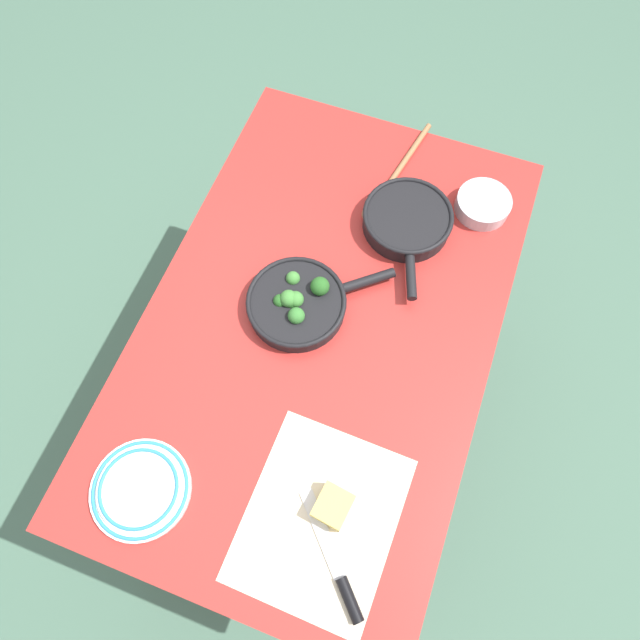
# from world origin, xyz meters

# --- Properties ---
(ground_plane) EXTENTS (14.00, 14.00, 0.00)m
(ground_plane) POSITION_xyz_m (0.00, 0.00, 0.00)
(ground_plane) COLOR #476B56
(dining_table_red) EXTENTS (1.29, 0.81, 0.78)m
(dining_table_red) POSITION_xyz_m (0.00, 0.00, 0.69)
(dining_table_red) COLOR #B72D28
(dining_table_red) RESTS_ON ground_plane
(skillet_broccoli) EXTENTS (0.29, 0.32, 0.07)m
(skillet_broccoli) POSITION_xyz_m (0.02, 0.06, 0.80)
(skillet_broccoli) COLOR black
(skillet_broccoli) RESTS_ON dining_table_red
(skillet_eggs) EXTENTS (0.33, 0.23, 0.05)m
(skillet_eggs) POSITION_xyz_m (0.33, -0.11, 0.80)
(skillet_eggs) COLOR black
(skillet_eggs) RESTS_ON dining_table_red
(wooden_spoon) EXTENTS (0.36, 0.10, 0.02)m
(wooden_spoon) POSITION_xyz_m (0.44, -0.03, 0.78)
(wooden_spoon) COLOR #996B42
(wooden_spoon) RESTS_ON dining_table_red
(parchment_sheet) EXTENTS (0.38, 0.31, 0.00)m
(parchment_sheet) POSITION_xyz_m (-0.41, -0.15, 0.78)
(parchment_sheet) COLOR beige
(parchment_sheet) RESTS_ON dining_table_red
(grater_knife) EXTENTS (0.21, 0.20, 0.02)m
(grater_knife) POSITION_xyz_m (-0.50, -0.22, 0.78)
(grater_knife) COLOR silver
(grater_knife) RESTS_ON dining_table_red
(cheese_block) EXTENTS (0.08, 0.08, 0.05)m
(cheese_block) POSITION_xyz_m (-0.38, -0.17, 0.80)
(cheese_block) COLOR #E0C15B
(cheese_block) RESTS_ON dining_table_red
(dinner_plate_stack) EXTENTS (0.21, 0.21, 0.03)m
(dinner_plate_stack) POSITION_xyz_m (-0.49, 0.22, 0.79)
(dinner_plate_stack) COLOR white
(dinner_plate_stack) RESTS_ON dining_table_red
(prep_bowl_steel) EXTENTS (0.14, 0.14, 0.04)m
(prep_bowl_steel) POSITION_xyz_m (0.45, -0.28, 0.80)
(prep_bowl_steel) COLOR #B7B7BC
(prep_bowl_steel) RESTS_ON dining_table_red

